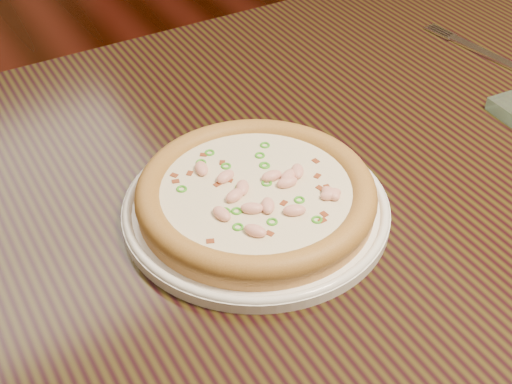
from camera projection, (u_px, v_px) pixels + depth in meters
hero_table at (316, 218)px, 0.93m from camera, size 1.20×0.80×0.75m
plate at (256, 207)px, 0.78m from camera, size 0.29×0.29×0.02m
pizza at (256, 194)px, 0.77m from camera, size 0.26×0.26×0.03m
fork at (476, 48)px, 1.07m from camera, size 0.04×0.18×0.00m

